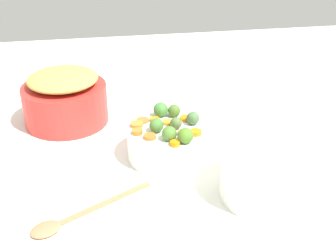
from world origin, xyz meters
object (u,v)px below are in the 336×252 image
Objects in this scene: serving_bowl_carrots at (168,143)px; metal_pot at (66,104)px; wooden_spoon at (69,219)px; casserole_dish at (269,175)px.

serving_bowl_carrots is 0.38m from metal_pot.
wooden_spoon is (0.49, 0.02, -0.06)m from metal_pot.
serving_bowl_carrots is 0.30m from casserole_dish.
metal_pot is 0.50m from wooden_spoon.
serving_bowl_carrots is at bearing 47.06° from metal_pot.
serving_bowl_carrots is 0.35m from wooden_spoon.
serving_bowl_carrots is at bearing -136.27° from casserole_dish.
metal_pot is 0.68m from casserole_dish.
wooden_spoon is 1.25× the size of casserole_dish.
casserole_dish is at bearing 43.73° from serving_bowl_carrots.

